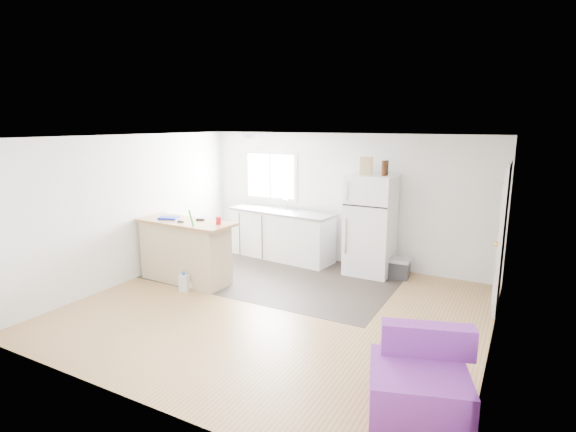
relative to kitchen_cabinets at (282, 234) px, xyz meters
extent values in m
cube|color=olive|center=(1.13, -2.17, -0.48)|extent=(5.50, 5.00, 0.01)
cube|color=white|center=(1.13, -2.17, 1.92)|extent=(5.50, 5.00, 0.01)
cube|color=white|center=(1.13, 0.33, 0.72)|extent=(5.50, 0.01, 2.40)
cube|color=white|center=(1.13, -4.67, 0.72)|extent=(5.50, 0.01, 2.40)
cube|color=white|center=(-1.62, -2.17, 0.72)|extent=(0.01, 5.00, 2.40)
cube|color=white|center=(3.88, -2.17, 0.72)|extent=(0.01, 5.00, 2.40)
cube|color=#312824|center=(0.40, -0.92, -0.48)|extent=(4.05, 2.50, 0.00)
cube|color=white|center=(-0.42, 0.32, 1.07)|extent=(1.18, 0.04, 0.98)
cube|color=white|center=(-0.42, 0.30, 1.07)|extent=(1.05, 0.01, 0.85)
cube|color=white|center=(-0.42, 0.29, 1.07)|extent=(0.03, 0.02, 0.85)
cube|color=white|center=(3.85, -0.62, 0.54)|extent=(0.05, 0.82, 2.03)
cube|color=white|center=(3.86, -0.62, 0.54)|extent=(0.03, 0.92, 2.10)
sphere|color=gold|center=(3.80, -0.94, 0.52)|extent=(0.07, 0.07, 0.07)
cylinder|color=white|center=(-0.07, -0.97, 1.88)|extent=(0.30, 0.30, 0.07)
cube|color=white|center=(0.00, 0.00, -0.03)|extent=(2.10, 0.82, 0.90)
cube|color=slate|center=(0.00, 0.00, 0.44)|extent=(2.17, 0.87, 0.04)
cube|color=silver|center=(0.00, -0.03, 0.44)|extent=(0.60, 0.49, 0.06)
cube|color=#C9B791|center=(-0.77, -1.89, 0.01)|extent=(1.55, 0.60, 0.98)
cube|color=tan|center=(-0.74, -1.89, 0.53)|extent=(1.70, 0.71, 0.04)
cube|color=white|center=(1.78, -0.05, 0.38)|extent=(0.76, 0.71, 1.73)
cube|color=black|center=(1.78, -0.41, 0.77)|extent=(0.76, 0.01, 0.02)
cube|color=silver|center=(1.47, -0.41, 0.99)|extent=(0.03, 0.02, 0.31)
cube|color=silver|center=(1.47, -0.41, 0.23)|extent=(0.03, 0.02, 0.61)
cube|color=#2C2C2E|center=(2.26, -0.06, -0.34)|extent=(0.44, 0.31, 0.28)
cube|color=gray|center=(2.26, -0.06, -0.17)|extent=(0.46, 0.33, 0.06)
cube|color=purple|center=(3.39, -3.54, -0.28)|extent=(1.07, 1.04, 0.41)
cube|color=purple|center=(3.39, -3.23, 0.08)|extent=(0.89, 0.46, 0.31)
cube|color=silver|center=(-0.48, -2.27, -0.35)|extent=(0.16, 0.13, 0.27)
cylinder|color=blue|center=(-0.48, -2.27, -0.19)|extent=(0.06, 0.06, 0.05)
cylinder|color=green|center=(-0.34, -2.04, 0.19)|extent=(0.12, 0.34, 1.25)
sphere|color=beige|center=(-0.46, -2.16, -0.42)|extent=(0.14, 0.14, 0.14)
cylinder|color=red|center=(-0.10, -1.84, 0.61)|extent=(0.08, 0.08, 0.12)
cube|color=#1223B2|center=(-1.07, -1.90, 0.57)|extent=(0.36, 0.32, 0.04)
cube|color=black|center=(-0.53, -1.75, 0.56)|extent=(0.15, 0.10, 0.03)
cube|color=black|center=(-0.72, -2.01, 0.56)|extent=(0.10, 0.05, 0.03)
cube|color=tan|center=(1.68, -0.11, 1.40)|extent=(0.22, 0.14, 0.30)
cylinder|color=#3A1B0A|center=(1.99, -0.14, 1.37)|extent=(0.08, 0.08, 0.25)
cylinder|color=#3A1B0A|center=(2.01, -0.05, 1.37)|extent=(0.09, 0.09, 0.25)
camera|label=1|loc=(4.10, -7.33, 2.11)|focal=28.00mm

